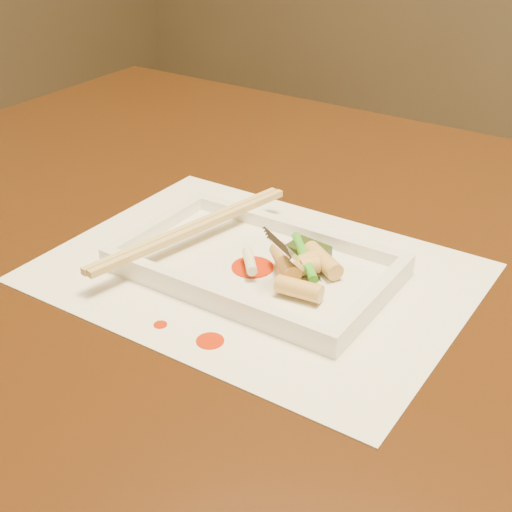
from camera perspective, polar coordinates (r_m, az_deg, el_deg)
The scene contains 21 objects.
table at distance 0.76m, azimuth 7.85°, elevation -7.74°, with size 1.40×0.90×0.75m.
placemat at distance 0.69m, azimuth 0.00°, elevation -1.34°, with size 0.40×0.30×0.00m, color white.
sauce_splatter_a at distance 0.60m, azimuth -3.69°, elevation -6.79°, with size 0.02×0.02×0.00m, color #BD2405.
sauce_splatter_b at distance 0.63m, azimuth -7.66°, elevation -5.46°, with size 0.01×0.01×0.00m, color #BD2405.
plate_base at distance 0.69m, azimuth 0.00°, elevation -1.01°, with size 0.26×0.16×0.01m, color white.
plate_rim_far at distance 0.74m, azimuth 3.16°, elevation 2.17°, with size 0.26×0.01×0.01m, color white.
plate_rim_near at distance 0.64m, azimuth -3.69°, elevation -3.00°, with size 0.26×0.01×0.01m, color white.
plate_rim_left at distance 0.75m, azimuth -7.89°, elevation 2.39°, with size 0.01×0.14×0.01m, color white.
plate_rim_right at distance 0.64m, azimuth 9.36°, elevation -3.30°, with size 0.01×0.14×0.01m, color white.
veg_piece at distance 0.70m, azimuth 4.20°, elevation 0.39°, with size 0.04×0.03×0.01m, color black.
scallion_white at distance 0.67m, azimuth -0.52°, elevation -0.39°, with size 0.01×0.01×0.04m, color #EAEACC.
scallion_green at distance 0.68m, azimuth 3.89°, elevation -0.05°, with size 0.01×0.01×0.09m, color #288E16.
chopstick_a at distance 0.72m, azimuth -5.42°, elevation 2.29°, with size 0.01×0.25×0.01m, color tan.
chopstick_b at distance 0.72m, azimuth -4.92°, elevation 2.13°, with size 0.01×0.25×0.01m, color tan.
fork at distance 0.64m, azimuth 6.16°, elevation 3.93°, with size 0.09×0.10×0.14m, color silver, non-canonical shape.
sauce_blob_0 at distance 0.69m, azimuth -0.28°, elevation -0.90°, with size 0.04×0.04×0.00m, color #BD2405.
rice_cake_0 at distance 0.68m, azimuth 5.36°, elevation -0.35°, with size 0.02×0.02×0.05m, color #DBBA66.
rice_cake_1 at distance 0.67m, azimuth 3.56°, elevation -0.75°, with size 0.02×0.02×0.04m, color #DBBA66.
rice_cake_2 at distance 0.66m, azimuth 2.36°, elevation -0.46°, with size 0.02×0.02×0.05m, color #DBBA66.
rice_cake_3 at distance 0.67m, azimuth 3.42°, elevation -0.91°, with size 0.02×0.02×0.04m, color #DBBA66.
rice_cake_4 at distance 0.64m, azimuth 3.46°, elevation -2.64°, with size 0.02×0.02×0.04m, color #DBBA66.
Camera 1 is at (0.24, -0.56, 1.11)m, focal length 50.00 mm.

